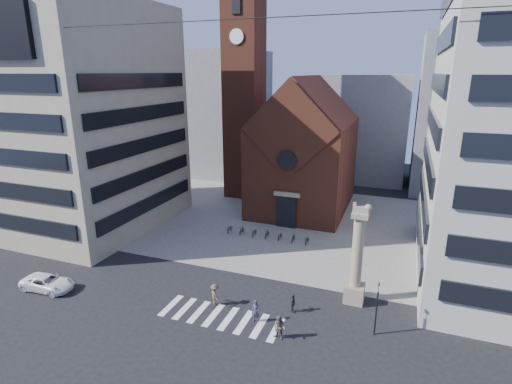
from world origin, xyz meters
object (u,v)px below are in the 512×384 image
lion_column (357,264)px  pedestrian_0 (256,311)px  white_car (48,283)px  pedestrian_2 (293,303)px  traffic_light (377,307)px  pedestrian_1 (279,328)px  scooter_0 (230,229)px

lion_column → pedestrian_0: size_ratio=4.77×
white_car → pedestrian_2: 21.58m
traffic_light → pedestrian_2: size_ratio=2.77×
lion_column → white_car: bearing=-163.3°
pedestrian_2 → pedestrian_0: bearing=135.4°
pedestrian_2 → white_car: bearing=102.2°
traffic_light → pedestrian_0: traffic_light is taller
lion_column → white_car: (-25.52, -7.64, -2.80)m
traffic_light → white_car: 27.79m
traffic_light → white_car: bearing=-172.5°
lion_column → pedestrian_1: lion_column is taller
lion_column → traffic_light: size_ratio=2.02×
lion_column → pedestrian_1: 8.60m
lion_column → traffic_light: (1.99, -4.00, -1.17)m
lion_column → scooter_0: size_ratio=5.36×
lion_column → traffic_light: bearing=-63.5°
white_car → pedestrian_0: pedestrian_0 is taller
scooter_0 → traffic_light: bearing=-39.3°
white_car → pedestrian_0: size_ratio=2.60×
white_car → scooter_0: white_car is taller
traffic_light → white_car: (-27.51, -3.64, -1.63)m
pedestrian_0 → scooter_0: pedestrian_0 is taller
pedestrian_0 → pedestrian_1: (2.32, -1.36, 0.04)m
traffic_light → pedestrian_1: bearing=-154.9°
traffic_light → lion_column: bearing=116.5°
pedestrian_0 → scooter_0: (-9.21, 15.55, -0.43)m
scooter_0 → pedestrian_1: bearing=-57.1°
pedestrian_2 → scooter_0: bearing=41.6°
lion_column → pedestrian_1: size_ratio=4.56×
lion_column → pedestrian_2: size_ratio=5.60×
lion_column → pedestrian_0: 9.09m
white_car → pedestrian_0: 18.94m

